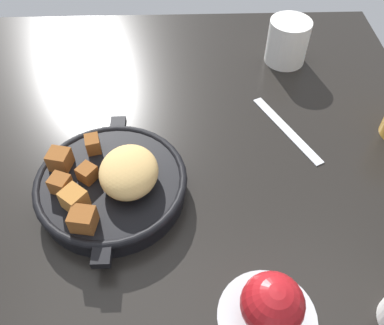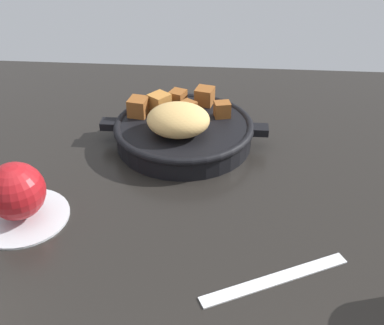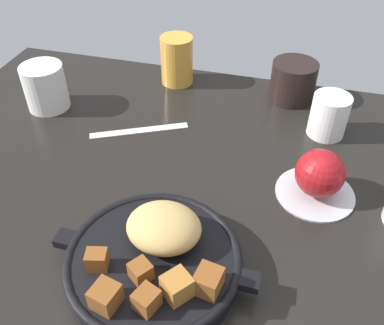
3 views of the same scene
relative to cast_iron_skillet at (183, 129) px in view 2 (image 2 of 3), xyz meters
The scene contains 5 objects.
ground_plane 11.14cm from the cast_iron_skillet, 97.96° to the left, with size 99.46×85.02×2.40cm, color black.
cast_iron_skillet is the anchor object (origin of this frame).
saucer_plate 27.37cm from the cast_iron_skillet, 46.55° to the left, with size 11.96×11.96×0.60cm, color #B7BABF.
red_apple 27.30cm from the cast_iron_skillet, 46.55° to the left, with size 7.29×7.29×7.29cm, color maroon.
butter_knife 30.81cm from the cast_iron_skillet, 114.65° to the left, with size 17.78×1.60×0.36cm, color silver.
Camera 2 is at (-5.19, 55.57, 39.96)cm, focal length 45.47 mm.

